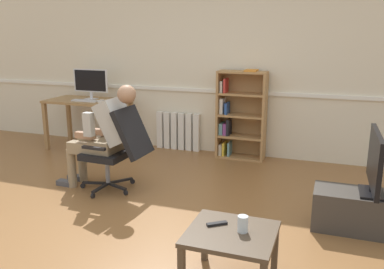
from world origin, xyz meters
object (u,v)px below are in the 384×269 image
at_px(bookshelf, 239,116).
at_px(drinking_glass, 243,224).
at_px(tv_screen, 375,162).
at_px(spare_remote, 217,224).
at_px(office_chair, 118,146).
at_px(imac_monitor, 91,82).
at_px(coffee_table, 231,239).
at_px(radiator, 178,131).
at_px(computer_mouse, 101,101).
at_px(keyboard, 85,101).
at_px(computer_desk, 88,107).
at_px(person_seated, 104,134).
at_px(tv_stand, 369,213).

distance_m(bookshelf, drinking_glass, 3.08).
bearing_deg(tv_screen, spare_remote, 135.06).
bearing_deg(bookshelf, office_chair, -119.26).
relative_size(imac_monitor, coffee_table, 0.96).
height_order(radiator, drinking_glass, radiator).
distance_m(computer_mouse, bookshelf, 2.02).
xyz_separation_m(keyboard, bookshelf, (2.23, 0.43, -0.16)).
distance_m(computer_desk, spare_remote, 3.88).
bearing_deg(coffee_table, bookshelf, 102.40).
xyz_separation_m(coffee_table, spare_remote, (-0.12, 0.06, 0.07)).
relative_size(bookshelf, spare_remote, 8.40).
height_order(computer_mouse, tv_screen, tv_screen).
xyz_separation_m(computer_mouse, coffee_table, (2.63, -2.59, -0.42)).
bearing_deg(drinking_glass, office_chair, 142.94).
bearing_deg(coffee_table, computer_mouse, 135.39).
xyz_separation_m(radiator, coffee_table, (1.62, -3.10, 0.07)).
height_order(imac_monitor, spare_remote, imac_monitor).
bearing_deg(person_seated, computer_mouse, -144.83).
bearing_deg(person_seated, bookshelf, 148.49).
height_order(radiator, coffee_table, radiator).
bearing_deg(spare_remote, coffee_table, 25.84).
bearing_deg(spare_remote, keyboard, -168.89).
distance_m(person_seated, spare_remote, 2.10).
distance_m(radiator, drinking_glass, 3.52).
relative_size(imac_monitor, radiator, 0.84).
height_order(office_chair, coffee_table, office_chair).
relative_size(imac_monitor, tv_stand, 0.60).
xyz_separation_m(imac_monitor, tv_stand, (3.89, -1.60, -0.84)).
relative_size(keyboard, person_seated, 0.33).
xyz_separation_m(radiator, office_chair, (0.00, -1.80, 0.24)).
xyz_separation_m(tv_stand, spare_remote, (-1.09, -1.13, 0.24)).
relative_size(tv_stand, tv_screen, 1.23).
relative_size(computer_mouse, drinking_glass, 0.86).
height_order(bookshelf, spare_remote, bookshelf).
bearing_deg(keyboard, person_seated, -49.09).
distance_m(radiator, office_chair, 1.82).
height_order(imac_monitor, person_seated, imac_monitor).
bearing_deg(tv_stand, imac_monitor, 157.66).
distance_m(computer_desk, office_chair, 1.94).
bearing_deg(spare_remote, tv_stand, 99.46).
bearing_deg(coffee_table, person_seated, 143.96).
height_order(tv_screen, spare_remote, tv_screen).
relative_size(office_chair, tv_screen, 1.23).
xyz_separation_m(bookshelf, radiator, (-0.96, 0.10, -0.32)).
relative_size(bookshelf, office_chair, 1.31).
height_order(keyboard, bookshelf, bookshelf).
bearing_deg(computer_desk, office_chair, -46.89).
bearing_deg(imac_monitor, radiator, 13.53).
bearing_deg(keyboard, radiator, 22.61).
distance_m(keyboard, radiator, 1.46).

